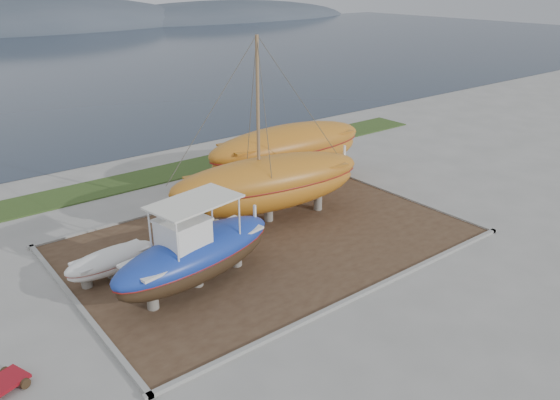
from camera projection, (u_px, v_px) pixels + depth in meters
ground at (327, 274)px, 22.97m from camera, size 140.00×140.00×0.00m
dirt_patch at (269, 240)px, 25.87m from camera, size 18.00×12.00×0.06m
curb_frame at (269, 239)px, 25.85m from camera, size 18.60×12.60×0.15m
grass_strip at (159, 175)px, 34.21m from camera, size 44.00×3.00×0.08m
blue_caique at (195, 245)px, 21.31m from camera, size 7.88×3.68×3.65m
white_dinghy at (111, 264)px, 22.42m from camera, size 4.06×1.89×1.18m
orange_sailboat at (268, 133)px, 26.08m from camera, size 10.59×4.68×9.15m
orange_bare_hull at (288, 155)px, 32.24m from camera, size 10.61×3.68×3.43m
red_trailer at (1, 387)px, 16.43m from camera, size 2.47×1.82×0.31m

